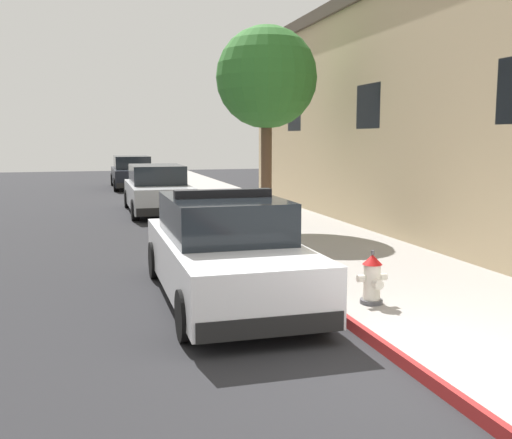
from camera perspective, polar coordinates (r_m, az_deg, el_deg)
name	(u,v)px	position (r m, az deg, el deg)	size (l,w,h in m)	color
ground_plane	(49,242)	(15.49, -19.28, -2.05)	(32.76, 60.00, 0.20)	#232326
sidewalk_pavement	(280,225)	(16.22, 2.34, -0.58)	(3.52, 60.00, 0.14)	gray
curb_painted_edge	(216,228)	(15.76, -3.89, -0.84)	(0.08, 60.00, 0.14)	maroon
storefront_building	(486,112)	(17.05, 21.23, 9.59)	(7.10, 19.94, 6.22)	tan
police_cruiser	(224,251)	(9.04, -3.05, -3.05)	(1.94, 4.84, 1.68)	white
parked_car_silver_ahead	(157,190)	(19.75, -9.46, 2.80)	(1.94, 4.84, 1.56)	#B2B5BA
parked_car_dark_far	(132,173)	(29.70, -11.81, 4.41)	(1.94, 4.84, 1.56)	black
fire_hydrant	(372,279)	(8.49, 11.09, -5.65)	(0.44, 0.40, 0.76)	#4C4C51
street_tree	(267,78)	(15.46, 1.03, 13.39)	(2.58, 2.58, 5.12)	brown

